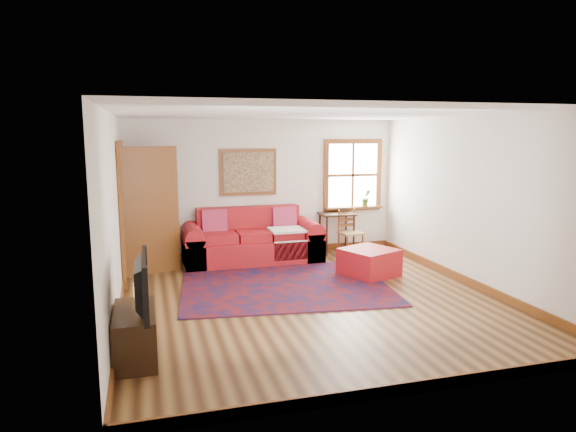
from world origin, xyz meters
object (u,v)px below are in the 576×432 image
object	(u,v)px
ladder_back_chair	(349,231)
media_cabinet	(135,334)
side_table	(337,219)
red_ottoman	(369,262)
red_leather_sofa	(252,244)

from	to	relation	value
ladder_back_chair	media_cabinet	size ratio (longest dim) A/B	0.92
side_table	media_cabinet	xyz separation A→B (m)	(-3.63, -3.81, -0.39)
media_cabinet	side_table	bearing A→B (deg)	46.41
red_ottoman	media_cabinet	size ratio (longest dim) A/B	0.83
red_leather_sofa	red_ottoman	xyz separation A→B (m)	(1.61, -1.43, -0.10)
red_leather_sofa	red_ottoman	size ratio (longest dim) A/B	3.18
ladder_back_chair	side_table	bearing A→B (deg)	126.42
red_leather_sofa	red_ottoman	world-z (taller)	red_leather_sofa
red_ottoman	ladder_back_chair	distance (m)	1.45
red_leather_sofa	media_cabinet	world-z (taller)	red_leather_sofa
red_leather_sofa	side_table	xyz separation A→B (m)	(1.68, 0.21, 0.33)
red_leather_sofa	side_table	bearing A→B (deg)	6.98
red_ottoman	side_table	xyz separation A→B (m)	(0.08, 1.64, 0.42)
red_leather_sofa	ladder_back_chair	xyz separation A→B (m)	(1.85, -0.02, 0.14)
side_table	ladder_back_chair	world-z (taller)	ladder_back_chair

